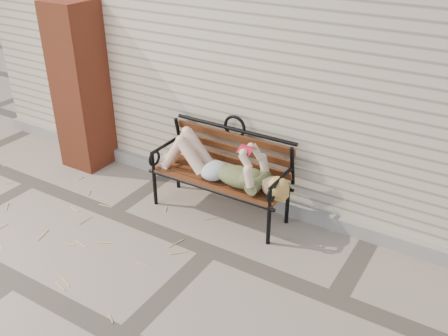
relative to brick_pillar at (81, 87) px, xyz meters
The scene contains 7 objects.
ground 2.62m from the brick_pillar, 18.06° to the right, with size 80.00×80.00×0.00m, color gray.
house_wall 3.26m from the brick_pillar, 44.37° to the left, with size 8.00×4.00×3.00m, color beige.
foundation_strip 2.49m from the brick_pillar, ahead, with size 8.00×0.10×0.15m, color gray.
brick_pillar is the anchor object (origin of this frame).
garden_bench 2.07m from the brick_pillar, ahead, with size 1.57×0.62×1.01m.
reading_woman 2.08m from the brick_pillar, ahead, with size 1.48×0.34×0.47m.
straw_scatter 1.60m from the brick_pillar, 63.53° to the right, with size 2.83×1.53×0.01m.
Camera 1 is at (2.10, -3.18, 2.97)m, focal length 40.00 mm.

